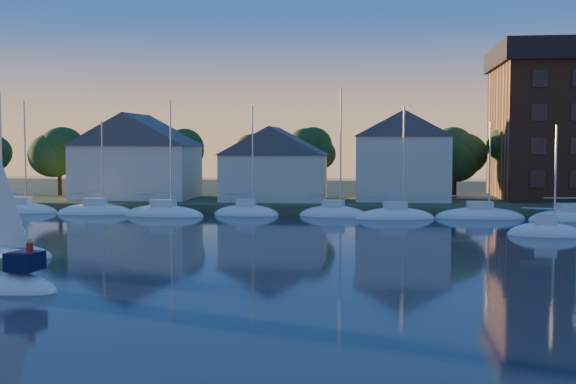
% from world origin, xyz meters
% --- Properties ---
extents(ground, '(260.00, 260.00, 0.00)m').
position_xyz_m(ground, '(0.00, 0.00, 0.00)').
color(ground, black).
rests_on(ground, ground).
extents(shoreline_land, '(160.00, 50.00, 2.00)m').
position_xyz_m(shoreline_land, '(0.00, 75.00, 0.00)').
color(shoreline_land, '#364025').
rests_on(shoreline_land, ground).
extents(wooden_dock, '(120.00, 3.00, 1.00)m').
position_xyz_m(wooden_dock, '(0.00, 52.00, 0.00)').
color(wooden_dock, brown).
rests_on(wooden_dock, ground).
extents(clubhouse_west, '(13.65, 9.45, 9.64)m').
position_xyz_m(clubhouse_west, '(-22.00, 58.00, 5.93)').
color(clubhouse_west, beige).
rests_on(clubhouse_west, shoreline_land).
extents(clubhouse_centre, '(11.55, 8.40, 8.08)m').
position_xyz_m(clubhouse_centre, '(-6.00, 57.00, 5.13)').
color(clubhouse_centre, beige).
rests_on(clubhouse_centre, shoreline_land).
extents(clubhouse_east, '(10.50, 8.40, 9.80)m').
position_xyz_m(clubhouse_east, '(8.00, 59.00, 6.00)').
color(clubhouse_east, beige).
rests_on(clubhouse_east, shoreline_land).
extents(tree_line, '(93.40, 5.40, 8.90)m').
position_xyz_m(tree_line, '(2.00, 63.00, 7.18)').
color(tree_line, '#352618').
rests_on(tree_line, shoreline_land).
extents(moored_fleet, '(71.50, 2.40, 12.05)m').
position_xyz_m(moored_fleet, '(-8.00, 49.00, 0.10)').
color(moored_fleet, white).
rests_on(moored_fleet, ground).
extents(drifting_sailboat_right, '(6.17, 3.06, 9.76)m').
position_xyz_m(drifting_sailboat_right, '(18.51, 36.80, 0.10)').
color(drifting_sailboat_right, white).
rests_on(drifting_sailboat_right, ground).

